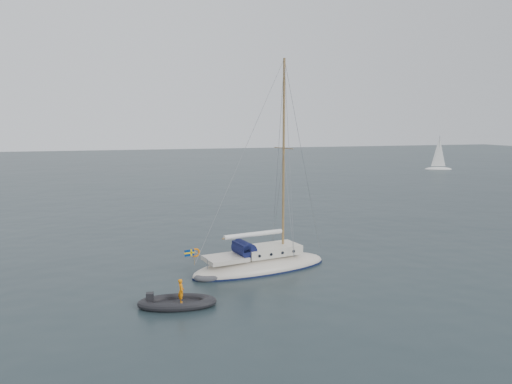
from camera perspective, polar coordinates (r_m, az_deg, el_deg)
name	(u,v)px	position (r m, az deg, el deg)	size (l,w,h in m)	color
ground	(260,274)	(32.03, 0.50, -9.32)	(300.00, 300.00, 0.00)	black
sailboat	(261,254)	(32.57, 0.55, -7.06)	(9.94, 2.98, 14.16)	beige
dinghy	(215,276)	(31.07, -4.72, -9.58)	(2.63, 1.19, 0.38)	#4A4B4F
rib	(177,302)	(26.90, -9.04, -12.31)	(4.12, 1.87, 1.49)	black
distant_yacht_b	(439,154)	(107.88, 20.16, 4.07)	(5.45, 2.91, 7.23)	silver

